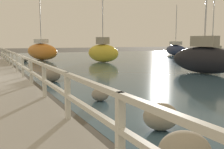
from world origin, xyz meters
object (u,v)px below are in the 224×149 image
sailboat_teal (212,55)px  sailboat_orange (41,51)px  sailboat_black (204,58)px  sailboat_yellow (103,52)px  sailboat_navy (175,50)px

sailboat_teal → sailboat_orange: bearing=149.5°
sailboat_black → sailboat_teal: bearing=29.3°
sailboat_teal → sailboat_black: 10.73m
sailboat_orange → sailboat_black: sailboat_orange is taller
sailboat_yellow → sailboat_black: bearing=-101.2°
sailboat_teal → sailboat_yellow: size_ratio=1.27×
sailboat_yellow → sailboat_navy: 13.80m
sailboat_teal → sailboat_black: bearing=-139.9°
sailboat_yellow → sailboat_black: sailboat_black is taller
sailboat_teal → sailboat_navy: (2.61, 8.39, 0.19)m
sailboat_navy → sailboat_yellow: bearing=-138.0°
sailboat_teal → sailboat_yellow: bearing=163.8°
sailboat_yellow → sailboat_orange: (-4.19, 5.32, 0.01)m
sailboat_yellow → sailboat_navy: size_ratio=0.89×
sailboat_teal → sailboat_navy: sailboat_teal is taller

